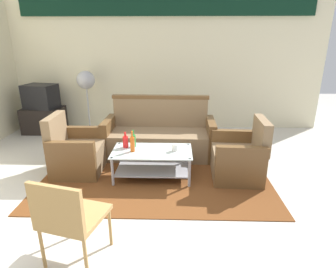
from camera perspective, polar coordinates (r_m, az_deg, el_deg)
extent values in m
plane|color=beige|center=(3.56, -2.09, -13.20)|extent=(14.00, 14.00, 0.00)
cube|color=beige|center=(6.08, -0.37, 14.38)|extent=(6.52, 0.12, 2.80)
cube|color=black|center=(6.00, -0.42, 24.55)|extent=(5.76, 0.08, 0.36)
cube|color=brown|center=(4.17, -2.36, -7.92)|extent=(3.17, 2.21, 0.01)
cube|color=#7F6647|center=(4.68, -1.76, -1.93)|extent=(1.61, 0.73, 0.42)
cube|color=#7F6647|center=(4.85, -1.52, 4.40)|extent=(1.60, 0.17, 0.48)
cube|color=brown|center=(4.66, 8.58, -0.94)|extent=(0.13, 0.70, 0.62)
cube|color=brown|center=(4.79, -11.85, -0.60)|extent=(0.13, 0.70, 0.62)
cube|color=brown|center=(4.79, -1.55, 7.53)|extent=(1.64, 0.13, 0.06)
cube|color=#7F6647|center=(4.36, -17.48, -4.66)|extent=(0.67, 0.61, 0.40)
cube|color=#7F6647|center=(4.32, -21.95, 0.65)|extent=(0.13, 0.60, 0.45)
cube|color=brown|center=(4.61, -16.38, -2.00)|extent=(0.66, 0.11, 0.58)
cube|color=brown|center=(4.04, -19.00, -5.35)|extent=(0.66, 0.11, 0.58)
cube|color=#7F6647|center=(4.11, 13.63, -5.74)|extent=(0.69, 0.63, 0.40)
cube|color=#7F6647|center=(4.02, 18.46, -0.24)|extent=(0.15, 0.60, 0.45)
cube|color=brown|center=(3.78, 14.50, -6.59)|extent=(0.66, 0.13, 0.58)
cube|color=brown|center=(4.38, 13.07, -2.86)|extent=(0.66, 0.13, 0.58)
cube|color=silver|center=(3.90, -3.25, -3.48)|extent=(1.10, 0.60, 0.02)
cube|color=#9E9EA5|center=(4.02, -3.18, -7.07)|extent=(1.00, 0.52, 0.02)
cylinder|color=#9E9EA5|center=(4.29, -9.74, -4.40)|extent=(0.04, 0.04, 0.40)
cylinder|color=#9E9EA5|center=(4.21, 4.05, -4.62)|extent=(0.04, 0.04, 0.40)
cylinder|color=#9E9EA5|center=(3.83, -11.22, -7.49)|extent=(0.04, 0.04, 0.40)
cylinder|color=#9E9EA5|center=(3.74, 4.35, -7.82)|extent=(0.04, 0.04, 0.40)
cylinder|color=#D85919|center=(3.86, -7.24, -2.10)|extent=(0.06, 0.06, 0.21)
cylinder|color=#D85919|center=(3.81, -7.33, -0.05)|extent=(0.02, 0.02, 0.09)
cylinder|color=red|center=(4.03, -8.61, -1.62)|extent=(0.08, 0.08, 0.16)
cylinder|color=red|center=(3.99, -8.69, -0.11)|extent=(0.03, 0.03, 0.07)
cylinder|color=#2D8C38|center=(4.04, -7.04, -1.38)|extent=(0.07, 0.07, 0.17)
cylinder|color=#2D8C38|center=(3.99, -7.11, 0.29)|extent=(0.03, 0.03, 0.07)
cylinder|color=silver|center=(3.87, 1.39, -2.76)|extent=(0.08, 0.08, 0.10)
cube|color=black|center=(6.41, -23.81, 2.61)|extent=(0.80, 0.50, 0.52)
cube|color=black|center=(6.30, -24.42, 6.97)|extent=(0.67, 0.55, 0.48)
cube|color=black|center=(6.47, -23.25, 7.41)|extent=(0.50, 0.11, 0.36)
cylinder|color=#2D2D33|center=(6.18, -15.44, 0.62)|extent=(0.32, 0.32, 0.03)
cylinder|color=#B2B2B7|center=(6.05, -15.84, 5.03)|extent=(0.03, 0.03, 0.95)
sphere|color=#B2B2B7|center=(5.94, -16.35, 10.49)|extent=(0.36, 0.36, 0.36)
cube|color=#AD844C|center=(2.67, -18.29, -15.59)|extent=(0.59, 0.59, 0.04)
cube|color=#AD844C|center=(2.41, -21.82, -13.91)|extent=(0.47, 0.16, 0.40)
cylinder|color=#AD844C|center=(3.04, -19.00, -15.90)|extent=(0.03, 0.03, 0.42)
cylinder|color=#AD844C|center=(2.84, -11.68, -17.85)|extent=(0.03, 0.03, 0.42)
cylinder|color=#AD844C|center=(2.78, -24.19, -20.27)|extent=(0.03, 0.03, 0.42)
cylinder|color=#AD844C|center=(2.57, -16.37, -22.98)|extent=(0.03, 0.03, 0.42)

